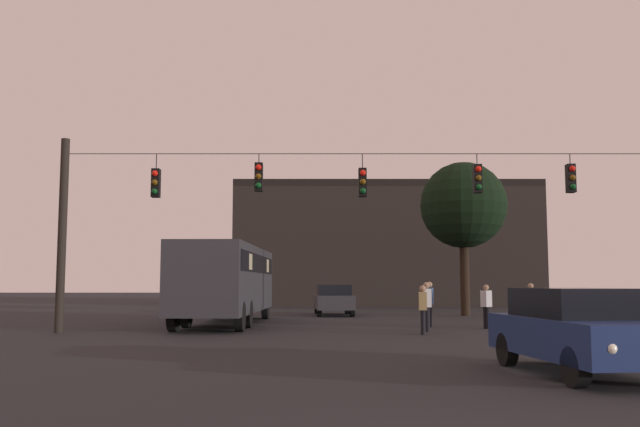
% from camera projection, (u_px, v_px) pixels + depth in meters
% --- Properties ---
extents(ground_plane, '(168.00, 168.00, 0.00)m').
position_uv_depth(ground_plane, '(356.00, 320.00, 30.37)').
color(ground_plane, black).
rests_on(ground_plane, ground).
extents(overhead_signal_span, '(20.52, 0.44, 6.40)m').
position_uv_depth(overhead_signal_span, '(367.00, 215.00, 22.85)').
color(overhead_signal_span, black).
rests_on(overhead_signal_span, ground).
extents(city_bus, '(2.80, 11.06, 3.00)m').
position_uv_depth(city_bus, '(226.00, 276.00, 27.29)').
color(city_bus, '#2D2D33').
rests_on(city_bus, ground).
extents(car_near_right, '(2.25, 4.47, 1.52)m').
position_uv_depth(car_near_right, '(577.00, 329.00, 12.29)').
color(car_near_right, navy).
rests_on(car_near_right, ground).
extents(car_far_left, '(2.00, 4.40, 1.52)m').
position_uv_depth(car_far_left, '(333.00, 299.00, 34.61)').
color(car_far_left, '#2D2D33').
rests_on(car_far_left, ground).
extents(pedestrian_crossing_left, '(0.27, 0.38, 1.54)m').
position_uv_depth(pedestrian_crossing_left, '(422.00, 307.00, 21.74)').
color(pedestrian_crossing_left, black).
rests_on(pedestrian_crossing_left, ground).
extents(pedestrian_crossing_center, '(0.29, 0.39, 1.64)m').
position_uv_depth(pedestrian_crossing_center, '(425.00, 304.00, 23.05)').
color(pedestrian_crossing_center, black).
rests_on(pedestrian_crossing_center, ground).
extents(pedestrian_crossing_right, '(0.33, 0.41, 1.66)m').
position_uv_depth(pedestrian_crossing_right, '(428.00, 301.00, 25.45)').
color(pedestrian_crossing_right, black).
rests_on(pedestrian_crossing_right, ground).
extents(pedestrian_near_bus, '(0.35, 0.42, 1.55)m').
position_uv_depth(pedestrian_near_bus, '(485.00, 304.00, 24.53)').
color(pedestrian_near_bus, black).
rests_on(pedestrian_near_bus, ground).
extents(pedestrian_trailing, '(0.30, 0.39, 1.60)m').
position_uv_depth(pedestrian_trailing, '(530.00, 302.00, 25.64)').
color(pedestrian_trailing, black).
rests_on(pedestrian_trailing, ground).
extents(corner_building, '(21.48, 10.76, 8.72)m').
position_uv_depth(corner_building, '(382.00, 246.00, 52.45)').
color(corner_building, black).
rests_on(corner_building, ground).
extents(tree_left_silhouette, '(4.32, 4.32, 7.66)m').
position_uv_depth(tree_left_silhouette, '(462.00, 206.00, 34.75)').
color(tree_left_silhouette, black).
rests_on(tree_left_silhouette, ground).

